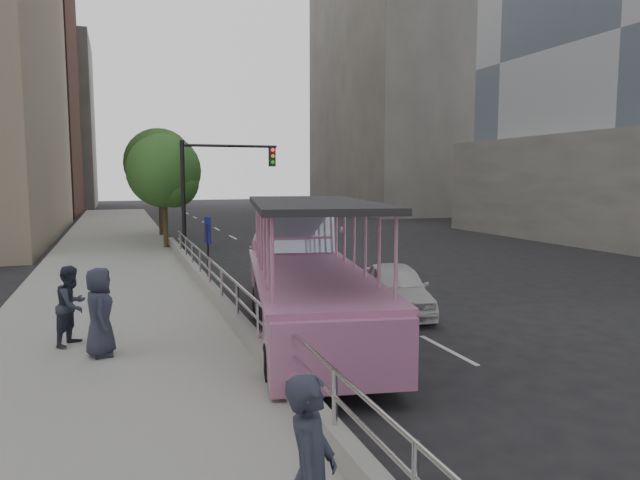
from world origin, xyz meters
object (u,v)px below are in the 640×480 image
Objects in this scene: car at (396,288)px; parking_sign at (208,246)px; pedestrian_mid at (72,305)px; pedestrian_near at (311,478)px; pedestrian_far at (100,312)px; duck_boat at (305,283)px; street_tree_near at (166,174)px; street_tree_far at (161,166)px; traffic_signal at (211,181)px.

car is 5.86m from parking_sign.
pedestrian_near is at bearing -133.04° from pedestrian_mid.
pedestrian_far is 6.69m from parking_sign.
pedestrian_far is (-1.83, 7.06, -0.05)m from pedestrian_near.
pedestrian_far reaches higher than car.
duck_boat is 15.87m from street_tree_near.
car is 15.61m from street_tree_near.
street_tree_far is (3.38, 21.89, 3.20)m from pedestrian_mid.
pedestrian_far is at bearing -97.05° from street_tree_far.
parking_sign is 17.08m from street_tree_far.
duck_boat is 8.81m from pedestrian_near.
duck_boat is at bearing -83.13° from street_tree_near.
pedestrian_far is at bearing -116.03° from parking_sign.
traffic_signal is at bearing 91.30° from duck_boat.
duck_boat reaches higher than pedestrian_mid.
pedestrian_mid is at bearing -154.76° from car.
traffic_signal reaches higher than pedestrian_far.
street_tree_near is (-1.60, 3.43, 0.32)m from traffic_signal.
traffic_signal reaches higher than pedestrian_mid.
pedestrian_near reaches higher than pedestrian_far.
duck_boat is 4.94m from parking_sign.
street_tree_near is at bearing -11.22° from pedestrian_far.
pedestrian_mid is 0.65× the size of parking_sign.
pedestrian_near is at bearing -105.28° from car.
pedestrian_far is (-4.50, -1.33, -0.03)m from duck_boat.
pedestrian_mid is (-5.05, -0.36, -0.07)m from duck_boat.
pedestrian_near is 1.06× the size of pedestrian_far.
duck_boat is at bearing -71.44° from parking_sign.
traffic_signal is 3.80m from street_tree_near.
pedestrian_mid is 16.43m from street_tree_near.
duck_boat is 3.97× the size of parking_sign.
traffic_signal is at bearing 21.69° from pedestrian_near.
street_tree_far reaches higher than traffic_signal.
traffic_signal is (1.29, 7.44, 1.92)m from parking_sign.
duck_boat is 1.89× the size of traffic_signal.
duck_boat is 12.33m from traffic_signal.
pedestrian_near is 30.10m from street_tree_far.
parking_sign reaches higher than pedestrian_mid.
parking_sign is (-4.50, 3.65, 0.91)m from car.
street_tree_near is (-0.30, 10.86, 2.24)m from parking_sign.
street_tree_far is (-1.40, 9.43, 0.81)m from traffic_signal.
pedestrian_near is 13.12m from parking_sign.
pedestrian_mid is at bearing -98.77° from street_tree_far.
street_tree_near reaches higher than pedestrian_near.
pedestrian_mid is 13.56m from traffic_signal.
pedestrian_near is (-5.60, -9.41, 0.52)m from car.
traffic_signal reaches higher than duck_boat.
duck_boat is 5.06m from pedestrian_mid.
car is at bearing -71.69° from street_tree_near.
pedestrian_near is at bearing -94.83° from parking_sign.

